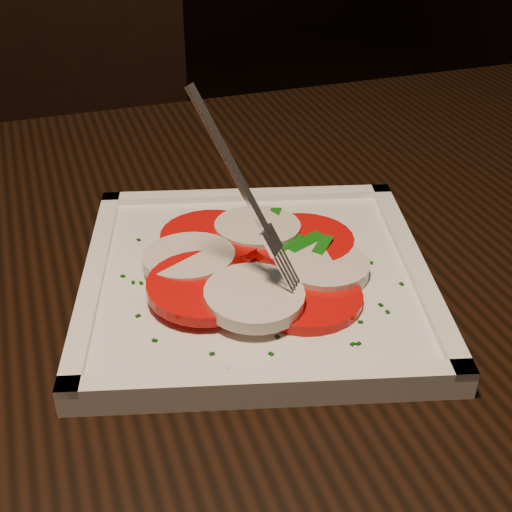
# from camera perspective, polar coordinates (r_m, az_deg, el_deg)

# --- Properties ---
(table) EXTENTS (1.29, 0.95, 0.75)m
(table) POSITION_cam_1_polar(r_m,az_deg,el_deg) (0.62, -5.21, -9.88)
(table) COLOR black
(table) RESTS_ON ground
(chair) EXTENTS (0.54, 0.54, 0.93)m
(chair) POSITION_cam_1_polar(r_m,az_deg,el_deg) (1.44, -13.81, 9.64)
(chair) COLOR black
(chair) RESTS_ON ground
(plate) EXTENTS (0.34, 0.34, 0.01)m
(plate) POSITION_cam_1_polar(r_m,az_deg,el_deg) (0.55, 0.00, -1.98)
(plate) COLOR white
(plate) RESTS_ON table
(caprese_salad) EXTENTS (0.19, 0.20, 0.02)m
(caprese_salad) POSITION_cam_1_polar(r_m,az_deg,el_deg) (0.54, 0.01, -0.57)
(caprese_salad) COLOR red
(caprese_salad) RESTS_ON plate
(fork) EXTENTS (0.08, 0.08, 0.14)m
(fork) POSITION_cam_1_polar(r_m,az_deg,el_deg) (0.48, -2.04, 5.47)
(fork) COLOR white
(fork) RESTS_ON caprese_salad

